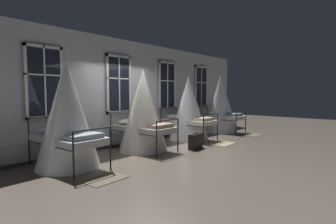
# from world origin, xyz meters

# --- Properties ---
(ground) EXTENTS (26.12, 26.12, 0.00)m
(ground) POSITION_xyz_m (0.00, 0.00, 0.00)
(ground) COLOR brown
(back_wall_with_windows) EXTENTS (14.06, 0.10, 3.28)m
(back_wall_with_windows) POSITION_xyz_m (0.00, 1.43, 1.64)
(back_wall_with_windows) COLOR silver
(back_wall_with_windows) RESTS_ON ground
(window_bank) EXTENTS (10.07, 0.10, 2.70)m
(window_bank) POSITION_xyz_m (-0.00, 1.31, 0.97)
(window_bank) COLOR black
(window_bank) RESTS_ON ground
(cot_second) EXTENTS (1.39, 1.87, 2.38)m
(cot_second) POSITION_xyz_m (-2.30, 0.28, 1.15)
(cot_second) COLOR black
(cot_second) RESTS_ON ground
(cot_third) EXTENTS (1.39, 1.85, 2.29)m
(cot_third) POSITION_xyz_m (-0.02, 0.25, 1.11)
(cot_third) COLOR black
(cot_third) RESTS_ON ground
(cot_fourth) EXTENTS (1.39, 1.86, 2.24)m
(cot_fourth) POSITION_xyz_m (2.27, 0.32, 1.09)
(cot_fourth) COLOR black
(cot_fourth) RESTS_ON ground
(cot_fifth) EXTENTS (1.39, 1.85, 2.42)m
(cot_fifth) POSITION_xyz_m (4.52, 0.33, 1.18)
(cot_fifth) COLOR black
(cot_fifth) RESTS_ON ground
(rug_second) EXTENTS (0.82, 0.59, 0.01)m
(rug_second) POSITION_xyz_m (-2.28, -1.01, 0.01)
(rug_second) COLOR brown
(rug_second) RESTS_ON ground
(rug_fourth) EXTENTS (0.80, 0.57, 0.01)m
(rug_fourth) POSITION_xyz_m (2.28, -1.01, 0.01)
(rug_fourth) COLOR #8E7A5B
(rug_fourth) RESTS_ON ground
(rug_fifth) EXTENTS (0.80, 0.57, 0.01)m
(rug_fifth) POSITION_xyz_m (4.57, -1.01, 0.01)
(rug_fifth) COLOR brown
(rug_fifth) RESTS_ON ground
(suitcase_dark) EXTENTS (0.58, 0.28, 0.47)m
(suitcase_dark) POSITION_xyz_m (1.11, -0.77, 0.22)
(suitcase_dark) COLOR black
(suitcase_dark) RESTS_ON ground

